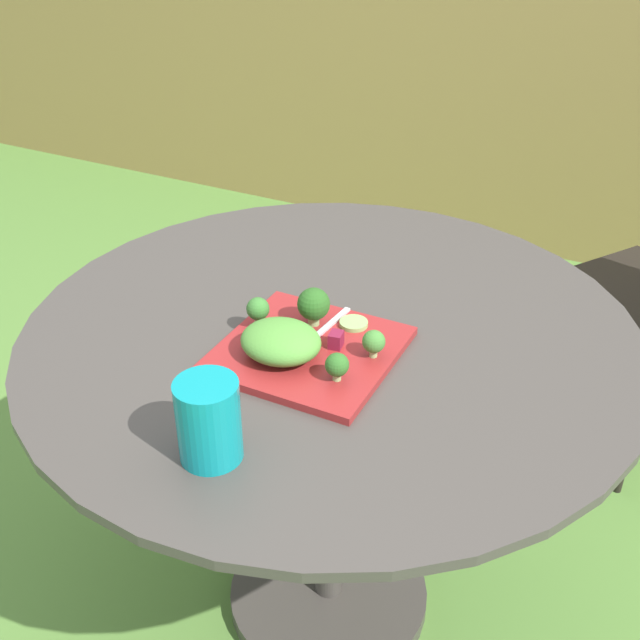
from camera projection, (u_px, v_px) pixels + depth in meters
The scene contains 13 objects.
ground_plane at pixel (328, 599), 1.77m from camera, with size 12.00×12.00×0.00m, color #568438.
bamboo_fence at pixel (561, 101), 2.94m from camera, with size 8.00×0.08×1.24m, color #9E7F47.
patio_table at pixel (330, 418), 1.49m from camera, with size 1.09×1.09×0.74m.
salad_plate at pixel (309, 351), 1.30m from camera, with size 0.28×0.28×0.01m, color maroon.
drinking_glass at pixel (210, 425), 1.06m from camera, with size 0.09×0.09×0.12m.
fork at pixel (321, 332), 1.33m from camera, with size 0.03×0.15×0.00m.
lettuce_mound at pixel (281, 341), 1.26m from camera, with size 0.13×0.12×0.06m, color #519338.
broccoli_floret_0 at pixel (258, 309), 1.33m from camera, with size 0.04×0.04×0.06m.
broccoli_floret_1 at pixel (374, 342), 1.26m from camera, with size 0.04×0.04×0.05m.
broccoli_floret_2 at pixel (314, 305), 1.34m from camera, with size 0.06×0.06×0.07m.
broccoli_floret_3 at pixel (337, 365), 1.20m from camera, with size 0.04×0.04×0.05m.
cucumber_slice_0 at pixel (353, 324), 1.35m from camera, with size 0.05×0.05×0.01m, color #8EB766.
beet_chunk_0 at pixel (336, 340), 1.29m from camera, with size 0.03×0.02×0.03m, color maroon.
Camera 1 is at (0.51, -1.05, 1.47)m, focal length 43.72 mm.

